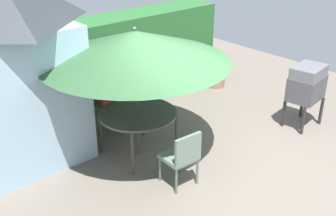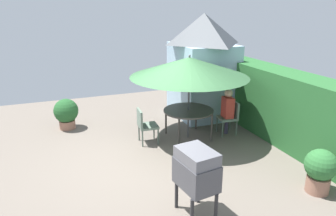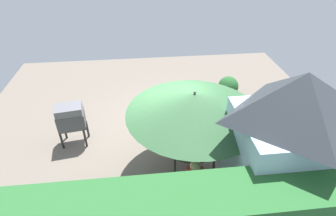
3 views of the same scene
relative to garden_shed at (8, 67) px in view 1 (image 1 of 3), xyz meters
The scene contains 10 objects.
ground_plane 3.69m from the garden_shed, 47.82° to the right, with size 11.00×11.00×0.00m, color #6B6056.
hedge_backdrop 2.56m from the garden_shed, 24.91° to the left, with size 5.95×0.88×1.79m.
garden_shed is the anchor object (origin of this frame).
patio_table 2.14m from the garden_shed, 37.21° to the right, with size 1.29×1.29×0.77m.
patio_umbrella 1.96m from the garden_shed, 37.21° to the right, with size 2.98×2.98×2.19m.
bbq_grill 5.20m from the garden_shed, 27.97° to the right, with size 0.76×0.60×1.20m.
chair_near_shed 2.01m from the garden_shed, ahead, with size 0.52×0.52×0.90m.
chair_far_side 2.97m from the garden_shed, 57.68° to the right, with size 0.49×0.49×0.90m.
potted_plant_by_grill 4.88m from the garden_shed, ahead, with size 0.59×0.59×0.86m.
person_in_red 1.88m from the garden_shed, ahead, with size 0.37×0.28×1.26m.
Camera 1 is at (-4.30, -3.64, 3.75)m, focal length 44.26 mm.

